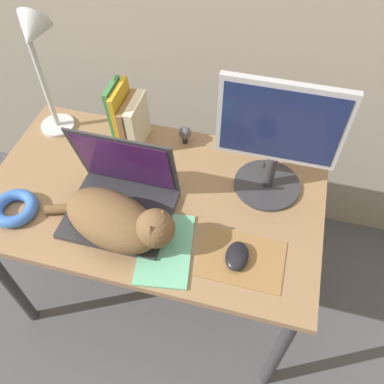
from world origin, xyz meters
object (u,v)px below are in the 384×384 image
Objects in this scene: notepad at (165,249)px; external_monitor at (277,139)px; cable_coil at (15,208)px; cat at (118,221)px; webcam at (185,133)px; laptop at (121,198)px; computer_mouse at (237,256)px; desk_lamp at (38,55)px; book_row at (129,119)px.

external_monitor is at bearing 51.42° from notepad.
cable_coil is 0.52m from notepad.
cat reaches higher than webcam.
laptop is at bearing -108.29° from webcam.
external_monitor reaches higher than webcam.
computer_mouse is 0.21× the size of desk_lamp.
external_monitor is 0.82m from desk_lamp.
book_row reaches higher than webcam.
book_row is 0.21m from webcam.
external_monitor reaches higher than laptop.
laptop is 0.36m from cable_coil.
notepad is at bearing -58.26° from book_row.
cable_coil is 0.65m from webcam.
cable_coil reaches higher than notepad.
book_row is at bearing 105.59° from cat.
external_monitor is (0.45, 0.22, 0.17)m from laptop.
cat is 0.91× the size of desk_lamp.
webcam is at bearing 10.94° from book_row.
laptop is 0.73× the size of cat.
external_monitor reaches higher than computer_mouse.
cat is 0.43m from book_row.
laptop is 0.78× the size of external_monitor.
book_row is 0.52m from notepad.
computer_mouse is at bearing -26.44° from desk_lamp.
external_monitor is at bearing -4.59° from desk_lamp.
desk_lamp reaches higher than webcam.
desk_lamp is at bearing 92.65° from cable_coil.
webcam reaches higher than cable_coil.
cat is 1.07× the size of external_monitor.
book_row is 0.50m from cable_coil.
laptop is at bearing -38.45° from desk_lamp.
external_monitor is 1.52× the size of notepad.
book_row is at bearing -169.06° from webcam.
notepad is (0.27, -0.43, -0.10)m from book_row.
desk_lamp is 1.78× the size of notepad.
desk_lamp is at bearing 143.48° from notepad.
cable_coil is (-0.34, -0.10, -0.03)m from laptop.
cat reaches higher than computer_mouse.
laptop is 0.11m from cat.
book_row is at bearing 169.56° from external_monitor.
book_row is at bearing 58.94° from cable_coil.
computer_mouse is 0.91m from desk_lamp.
notepad is (0.54, -0.40, -0.34)m from desk_lamp.
computer_mouse is 0.74m from cable_coil.
external_monitor is at bearing 37.16° from cat.
laptop is at bearing -154.19° from external_monitor.
desk_lamp is 0.56m from webcam.
laptop reaches higher than cable_coil.
computer_mouse is at bearing -98.72° from external_monitor.
cat is 0.61m from desk_lamp.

